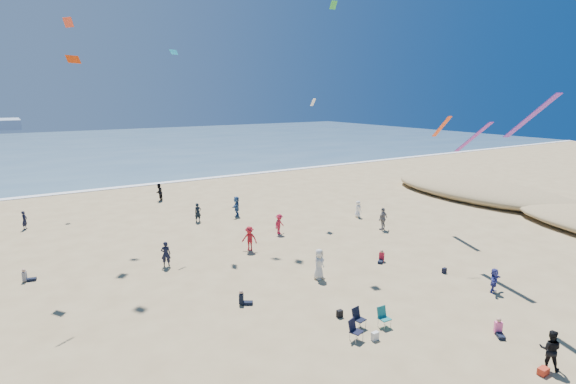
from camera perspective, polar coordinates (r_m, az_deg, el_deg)
ground at (r=19.73m, az=8.22°, el=-22.64°), size 220.00×220.00×0.00m
ocean at (r=108.23m, az=-26.65°, el=4.99°), size 220.00×100.00×0.06m
surf_line at (r=59.19m, az=-21.34°, el=0.47°), size 220.00×1.20×0.08m
standing_flyers at (r=34.27m, az=-3.18°, el=-5.37°), size 34.83×40.17×1.94m
seated_group at (r=24.27m, az=2.68°, el=-14.26°), size 21.95×26.11×0.84m
chair_cluster at (r=22.89m, az=10.01°, el=-15.96°), size 2.69×1.53×1.00m
white_tote at (r=22.42m, az=10.99°, el=-17.51°), size 0.35×0.20×0.40m
black_backpack at (r=24.15m, az=6.58°, el=-15.09°), size 0.30×0.22×0.38m
cooler at (r=22.42m, az=29.67°, el=-19.17°), size 0.45×0.30×0.30m
navy_bag at (r=31.03m, az=19.23°, el=-9.39°), size 0.28×0.18×0.34m
kites_aloft at (r=32.74m, az=4.37°, el=20.11°), size 39.54×43.75×27.84m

